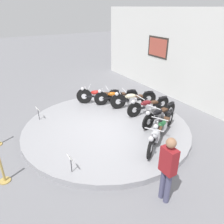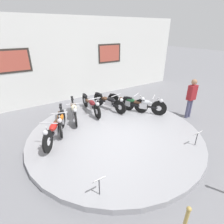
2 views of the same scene
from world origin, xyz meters
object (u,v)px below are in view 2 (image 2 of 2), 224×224
Objects in this scene: motorcycle_green at (128,102)px; motorcycle_cream at (74,110)px; motorcycle_black at (110,102)px; info_placard_front_centre at (197,135)px; motorcycle_maroon at (91,104)px; visitor_standing at (191,97)px; motorcycle_orange at (61,118)px; motorcycle_silver at (144,104)px; motorcycle_red at (55,128)px; info_placard_front_left at (99,182)px.

motorcycle_cream is at bearing 169.37° from motorcycle_green.
motorcycle_black is 3.76× the size of info_placard_front_centre.
visitor_standing is (3.46, -2.29, 0.39)m from motorcycle_maroon.
visitor_standing reaches higher than motorcycle_orange.
motorcycle_orange reaches higher than info_placard_front_centre.
visitor_standing reaches higher than motorcycle_silver.
motorcycle_maroon is 4.21m from info_placard_front_centre.
motorcycle_green is at bearing -32.86° from motorcycle_black.
visitor_standing is at bearing -26.54° from motorcycle_cream.
motorcycle_red is at bearing 179.98° from motorcycle_silver.
visitor_standing is (5.33, -1.08, 0.37)m from motorcycle_red.
info_placard_front_centre is at bearing -86.61° from motorcycle_green.
motorcycle_maroon is (1.49, 0.59, 0.00)m from motorcycle_orange.
motorcycle_black is at bearing 140.92° from visitor_standing.
motorcycle_orange is 1.60m from motorcycle_maroon.
info_placard_front_centre is at bearing -45.77° from motorcycle_orange.
info_placard_front_centre is (3.38, 0.00, 0.00)m from info_placard_front_left.
info_placard_front_left is (-0.20, -3.26, -0.01)m from motorcycle_orange.
motorcycle_black is at bearing 55.80° from info_placard_front_left.
motorcycle_green is (0.67, -0.43, -0.00)m from motorcycle_black.
motorcycle_silver reaches higher than motorcycle_orange.
motorcycle_silver reaches higher than info_placard_front_left.
motorcycle_maroon is 4.17m from visitor_standing.
motorcycle_green reaches higher than info_placard_front_centre.
motorcycle_red reaches higher than motorcycle_silver.
info_placard_front_left is at bearing -124.20° from motorcycle_black.
motorcycle_black is (2.31, 0.44, 0.00)m from motorcycle_orange.
info_placard_front_left is (-3.18, -3.27, -0.01)m from motorcycle_green.
info_placard_front_left is (-2.51, -3.70, -0.01)m from motorcycle_black.
motorcycle_silver is at bearing -32.88° from motorcycle_maroon.
motorcycle_green is at bearing 0.06° from motorcycle_orange.
visitor_standing is at bearing -11.41° from motorcycle_red.
motorcycle_maroon is at bearing 146.49° from visitor_standing.
motorcycle_maroon is 3.83× the size of info_placard_front_left.
motorcycle_red reaches higher than info_placard_front_centre.
motorcycle_silver is 3.20× the size of info_placard_front_centre.
motorcycle_red is at bearing 143.47° from info_placard_front_centre.
motorcycle_orange is at bearing 86.49° from info_placard_front_left.
motorcycle_cream is at bearing 76.90° from info_placard_front_left.
motorcycle_red reaches higher than motorcycle_green.
motorcycle_green is at bearing 139.02° from visitor_standing.
motorcycle_cream is 3.80× the size of info_placard_front_left.
info_placard_front_centre is 0.31× the size of visitor_standing.
motorcycle_green is 3.45× the size of info_placard_front_centre.
motorcycle_orange is at bearing -169.34° from motorcycle_black.
motorcycle_cream is 1.10× the size of motorcycle_green.
visitor_standing is (4.28, -2.14, 0.37)m from motorcycle_cream.
motorcycle_cream is (0.66, 0.44, 0.02)m from motorcycle_orange.
motorcycle_black reaches higher than info_placard_front_centre.
motorcycle_red is at bearing -134.58° from motorcycle_cream.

